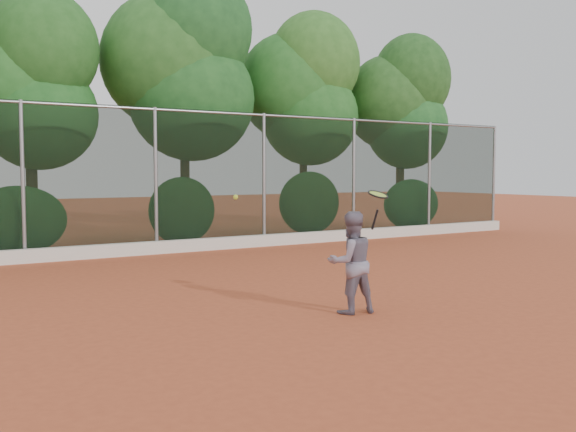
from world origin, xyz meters
TOP-DOWN VIEW (x-y plane):
  - ground at (0.00, 0.00)m, footprint 80.00×80.00m
  - concrete_curb at (0.00, 6.82)m, footprint 24.00×0.20m
  - tennis_player at (-0.06, -0.75)m, footprint 0.77×0.64m
  - chainlink_fence at (-0.00, 7.00)m, footprint 24.09×0.09m
  - foliage_backdrop at (-0.55, 8.98)m, footprint 23.70×3.63m
  - tennis_racket at (0.24, -0.95)m, footprint 0.33×0.32m
  - tennis_ball_in_flight at (-1.73, -0.51)m, footprint 0.06×0.06m

SIDE VIEW (x-z plane):
  - ground at x=0.00m, z-range 0.00..0.00m
  - concrete_curb at x=0.00m, z-range 0.00..0.30m
  - tennis_player at x=-0.06m, z-range 0.00..1.42m
  - tennis_racket at x=0.24m, z-range 1.34..1.89m
  - tennis_ball_in_flight at x=-1.73m, z-range 1.61..1.68m
  - chainlink_fence at x=0.00m, z-range 0.11..3.61m
  - foliage_backdrop at x=-0.55m, z-range 0.63..8.18m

